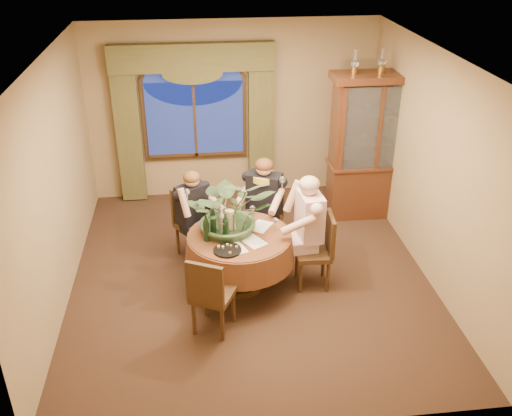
{
  "coord_description": "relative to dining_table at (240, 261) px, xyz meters",
  "views": [
    {
      "loc": [
        -0.64,
        -6.13,
        4.2
      ],
      "look_at": [
        0.05,
        -0.25,
        1.1
      ],
      "focal_mm": 40.0,
      "sensor_mm": 36.0,
      "label": 1
    }
  ],
  "objects": [
    {
      "name": "swag_valance",
      "position": [
        -0.45,
        2.6,
        1.9
      ],
      "size": [
        2.45,
        0.16,
        0.42
      ],
      "primitive_type": null,
      "color": "#474621",
      "rests_on": "wall_back"
    },
    {
      "name": "wine_bottle_0",
      "position": [
        -0.31,
        -0.0,
        0.54
      ],
      "size": [
        0.07,
        0.07,
        0.33
      ],
      "primitive_type": "cylinder",
      "color": "black",
      "rests_on": "dining_table"
    },
    {
      "name": "chair_back",
      "position": [
        -0.54,
        0.81,
        0.1
      ],
      "size": [
        0.58,
        0.58,
        0.96
      ],
      "primitive_type": "cube",
      "rotation": [
        0.0,
        0.0,
        -2.56
      ],
      "color": "black",
      "rests_on": "floor"
    },
    {
      "name": "dining_table",
      "position": [
        0.0,
        0.0,
        0.0
      ],
      "size": [
        1.51,
        1.51,
        0.75
      ],
      "primitive_type": "cylinder",
      "rotation": [
        0.0,
        0.0,
        0.14
      ],
      "color": "maroon",
      "rests_on": "floor"
    },
    {
      "name": "ceiling",
      "position": [
        0.15,
        0.25,
        2.42
      ],
      "size": [
        5.0,
        5.0,
        0.0
      ],
      "primitive_type": "plane",
      "rotation": [
        3.14,
        0.0,
        0.0
      ],
      "color": "white",
      "rests_on": "wall_back"
    },
    {
      "name": "wall_right",
      "position": [
        2.4,
        0.25,
        1.02
      ],
      "size": [
        0.0,
        5.0,
        5.0
      ],
      "primitive_type": "plane",
      "rotation": [
        1.57,
        0.0,
        -1.57
      ],
      "color": "#90774C",
      "rests_on": "ground"
    },
    {
      "name": "wall_back",
      "position": [
        0.15,
        2.75,
        1.02
      ],
      "size": [
        4.5,
        0.0,
        4.5
      ],
      "primitive_type": "plane",
      "rotation": [
        1.57,
        0.0,
        0.0
      ],
      "color": "#90774C",
      "rests_on": "ground"
    },
    {
      "name": "tasting_paper_1",
      "position": [
        0.28,
        0.17,
        0.38
      ],
      "size": [
        0.34,
        0.37,
        0.0
      ],
      "primitive_type": "cube",
      "rotation": [
        0.0,
        0.0,
        -0.57
      ],
      "color": "white",
      "rests_on": "dining_table"
    },
    {
      "name": "wine_bottle_4",
      "position": [
        -0.31,
        0.14,
        0.54
      ],
      "size": [
        0.07,
        0.07,
        0.33
      ],
      "primitive_type": "cylinder",
      "color": "black",
      "rests_on": "dining_table"
    },
    {
      "name": "person_back",
      "position": [
        -0.55,
        0.75,
        0.27
      ],
      "size": [
        0.62,
        0.61,
        1.29
      ],
      "primitive_type": null,
      "rotation": [
        0.0,
        0.0,
        -2.51
      ],
      "color": "black",
      "rests_on": "floor"
    },
    {
      "name": "oil_lamp_center",
      "position": [
        2.14,
        1.73,
        1.99
      ],
      "size": [
        0.11,
        0.11,
        0.34
      ],
      "primitive_type": null,
      "color": "#A5722D",
      "rests_on": "china_cabinet"
    },
    {
      "name": "wine_bottle_3",
      "position": [
        -0.39,
        -0.08,
        0.54
      ],
      "size": [
        0.07,
        0.07,
        0.33
      ],
      "primitive_type": "cylinder",
      "color": "black",
      "rests_on": "dining_table"
    },
    {
      "name": "olive_bowl",
      "position": [
        0.03,
        -0.05,
        0.4
      ],
      "size": [
        0.14,
        0.14,
        0.05
      ],
      "primitive_type": "imported",
      "color": "#4D572E",
      "rests_on": "dining_table"
    },
    {
      "name": "wine_bottle_1",
      "position": [
        -0.17,
        -0.06,
        0.54
      ],
      "size": [
        0.07,
        0.07,
        0.33
      ],
      "primitive_type": "cylinder",
      "color": "black",
      "rests_on": "dining_table"
    },
    {
      "name": "window",
      "position": [
        -0.45,
        2.68,
        0.92
      ],
      "size": [
        1.62,
        0.1,
        1.32
      ],
      "primitive_type": null,
      "color": "navy",
      "rests_on": "wall_back"
    },
    {
      "name": "drapery_left",
      "position": [
        -1.48,
        2.63,
        0.8
      ],
      "size": [
        0.38,
        0.14,
        2.32
      ],
      "primitive_type": "cube",
      "color": "#474621",
      "rests_on": "floor"
    },
    {
      "name": "centerpiece_plant",
      "position": [
        -0.09,
        0.15,
        1.02
      ],
      "size": [
        1.04,
        1.15,
        0.9
      ],
      "primitive_type": "imported",
      "color": "#3A5831",
      "rests_on": "dining_table"
    },
    {
      "name": "cheese_platter",
      "position": [
        -0.17,
        -0.35,
        0.39
      ],
      "size": [
        0.32,
        0.32,
        0.02
      ],
      "primitive_type": "cylinder",
      "color": "black",
      "rests_on": "dining_table"
    },
    {
      "name": "china_cabinet",
      "position": [
        2.14,
        1.73,
        0.72
      ],
      "size": [
        1.36,
        0.54,
        2.2
      ],
      "primitive_type": "cube",
      "color": "#3A1E11",
      "rests_on": "floor"
    },
    {
      "name": "oil_lamp_left",
      "position": [
        1.76,
        1.73,
        1.99
      ],
      "size": [
        0.11,
        0.11,
        0.34
      ],
      "primitive_type": null,
      "color": "#A5722D",
      "rests_on": "china_cabinet"
    },
    {
      "name": "arched_transom",
      "position": [
        -0.45,
        2.68,
        1.71
      ],
      "size": [
        1.6,
        0.06,
        0.44
      ],
      "primitive_type": null,
      "color": "navy",
      "rests_on": "wall_back"
    },
    {
      "name": "tasting_paper_2",
      "position": [
        -0.08,
        -0.3,
        0.38
      ],
      "size": [
        0.3,
        0.35,
        0.0
      ],
      "primitive_type": "cube",
      "rotation": [
        0.0,
        0.0,
        0.36
      ],
      "color": "white",
      "rests_on": "dining_table"
    },
    {
      "name": "oil_lamp_right",
      "position": [
        2.52,
        1.73,
        1.99
      ],
      "size": [
        0.11,
        0.11,
        0.34
      ],
      "primitive_type": null,
      "color": "#A5722D",
      "rests_on": "china_cabinet"
    },
    {
      "name": "wine_glass_person_scarf",
      "position": [
        0.2,
        0.4,
        0.46
      ],
      "size": [
        0.07,
        0.07,
        0.18
      ],
      "primitive_type": null,
      "color": "silver",
      "rests_on": "dining_table"
    },
    {
      "name": "wine_glass_person_back",
      "position": [
        -0.26,
        0.36,
        0.46
      ],
      "size": [
        0.07,
        0.07,
        0.18
      ],
      "primitive_type": null,
      "color": "silver",
      "rests_on": "dining_table"
    },
    {
      "name": "floor",
      "position": [
        0.15,
        0.25,
        -0.38
      ],
      "size": [
        5.0,
        5.0,
        0.0
      ],
      "primitive_type": "plane",
      "color": "black",
      "rests_on": "ground"
    },
    {
      "name": "drapery_right",
      "position": [
        0.58,
        2.63,
        0.8
      ],
      "size": [
        0.38,
        0.14,
        2.32
      ],
      "primitive_type": "cube",
      "color": "#474621",
      "rests_on": "floor"
    },
    {
      "name": "person_pink",
      "position": [
        0.87,
        0.09,
        0.34
      ],
      "size": [
        0.52,
        0.56,
        1.43
      ],
      "primitive_type": null,
      "rotation": [
        0.0,
        0.0,
        -4.61
      ],
      "color": "#CCA7A6",
      "rests_on": "floor"
    },
    {
      "name": "chair_front_left",
      "position": [
        -0.36,
        -0.76,
        0.1
      ],
      "size": [
        0.56,
        0.56,
        0.96
      ],
      "primitive_type": "cube",
      "rotation": [
        0.0,
        0.0,
        -0.45
      ],
      "color": "black",
      "rests_on": "floor"
    },
    {
      "name": "stoneware_vase",
      "position": [
        -0.1,
        0.12,
        0.51
      ],
      "size": [
        0.15,
        0.15,
        0.28
      ],
      "primitive_type": null,
      "color": "tan",
      "rests_on": "dining_table"
    },
    {
      "name": "chair_right",
      "position": [
        0.9,
        -0.05,
        0.1
      ],
      "size": [
        0.44,
        0.44,
        0.96
      ],
      "primitive_type": "cube",
      "rotation": [
        0.0,
        0.0,
        1.52
      ],
      "color": "black",
      "rests_on": "floor"
    },
    {
      "name": "wine_glass_person_pink",
      "position": [
        0.44,
        0.05,
        0.46
      ],
      "size": [
        0.07,
        0.07,
        0.18
      ],
      "primitive_type": null,
      "color": "silver",
      "rests_on": "dining_table"
    },
    {
      "name": "chair_back_right",
      "position": [
        0.42,
        0.85,
        0.1
      ],
      "size": [
        0.56,
        0.56,
        0.96
      ],
      "primitive_type": "cube",
      "rotation": [
        0.0,
        0.0,
        -3.6
      ],
      "color": "black",
      "rests_on": "floor"
    },
    {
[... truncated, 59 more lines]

